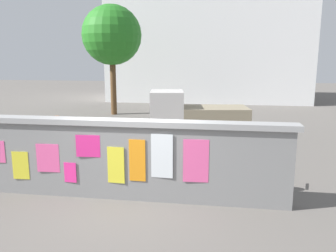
{
  "coord_description": "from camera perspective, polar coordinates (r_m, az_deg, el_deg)",
  "views": [
    {
      "loc": [
        1.88,
        -6.95,
        3.04
      ],
      "look_at": [
        0.49,
        2.16,
        1.22
      ],
      "focal_mm": 36.73,
      "sensor_mm": 36.0,
      "label": 1
    }
  ],
  "objects": [
    {
      "name": "auto_rickshaw_truck",
      "position": [
        12.88,
        4.23,
        1.61
      ],
      "size": [
        3.78,
        2.02,
        1.85
      ],
      "color": "black",
      "rests_on": "ground"
    },
    {
      "name": "building_background",
      "position": [
        26.0,
        6.66,
        13.94
      ],
      "size": [
        14.22,
        6.2,
        8.59
      ],
      "color": "white",
      "rests_on": "ground"
    },
    {
      "name": "motorcycle",
      "position": [
        11.84,
        -14.22,
        -1.71
      ],
      "size": [
        1.89,
        0.58,
        0.87
      ],
      "color": "black",
      "rests_on": "ground"
    },
    {
      "name": "bicycle_near",
      "position": [
        8.95,
        1.16,
        -6.19
      ],
      "size": [
        1.67,
        0.54,
        0.95
      ],
      "color": "black",
      "rests_on": "ground"
    },
    {
      "name": "person_walking",
      "position": [
        9.25,
        -17.73,
        -2.18
      ],
      "size": [
        0.48,
        0.48,
        1.62
      ],
      "color": "purple",
      "rests_on": "ground"
    },
    {
      "name": "ground",
      "position": [
        15.37,
        1.5,
        -0.21
      ],
      "size": [
        60.0,
        60.0,
        0.0
      ],
      "primitive_type": "plane",
      "color": "#605B56"
    },
    {
      "name": "poster_wall",
      "position": [
        7.51,
        -6.25,
        -5.41
      ],
      "size": [
        6.98,
        0.42,
        1.76
      ],
      "color": "gray",
      "rests_on": "ground"
    },
    {
      "name": "bicycle_far",
      "position": [
        8.45,
        12.67,
        -7.54
      ],
      "size": [
        1.67,
        0.57,
        0.95
      ],
      "color": "black",
      "rests_on": "ground"
    },
    {
      "name": "tree_roadside",
      "position": [
        18.96,
        -9.31,
        14.6
      ],
      "size": [
        3.15,
        3.15,
        5.81
      ],
      "color": "brown",
      "rests_on": "ground"
    }
  ]
}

